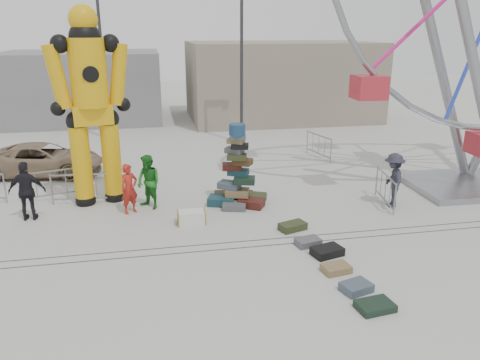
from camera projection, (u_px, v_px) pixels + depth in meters
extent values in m
plane|color=#9E9E99|center=(225.00, 260.00, 12.39)|extent=(90.00, 90.00, 0.00)
cube|color=#47443F|center=(222.00, 249.00, 12.95)|extent=(40.00, 0.04, 0.01)
cube|color=#47443F|center=(220.00, 243.00, 13.32)|extent=(40.00, 0.04, 0.01)
cube|color=gray|center=(279.00, 80.00, 31.56)|extent=(12.00, 8.00, 5.00)
cube|color=gray|center=(83.00, 86.00, 31.16)|extent=(10.00, 8.00, 4.40)
cylinder|color=#2D2D30|center=(242.00, 66.00, 23.83)|extent=(0.16, 0.16, 8.00)
cylinder|color=#2D2D30|center=(103.00, 65.00, 24.43)|extent=(0.16, 0.16, 8.00)
cube|color=#183E49|center=(222.00, 201.00, 16.21)|extent=(1.08, 0.90, 0.30)
cube|color=#491A13|center=(251.00, 203.00, 16.01)|extent=(1.05, 0.95, 0.28)
cube|color=#442F16|center=(225.00, 196.00, 16.75)|extent=(0.89, 0.69, 0.25)
cube|color=#323A1D|center=(254.00, 197.00, 16.55)|extent=(1.00, 0.88, 0.28)
cube|color=#55575D|center=(234.00, 206.00, 15.80)|extent=(0.88, 0.70, 0.23)
cube|color=black|center=(241.00, 195.00, 16.87)|extent=(0.91, 0.82, 0.25)
cube|color=olive|center=(237.00, 192.00, 16.18)|extent=(0.93, 0.77, 0.25)
cube|color=#445461|center=(229.00, 185.00, 16.20)|extent=(0.89, 0.83, 0.23)
cube|color=black|center=(244.00, 180.00, 15.97)|extent=(0.82, 0.65, 0.23)
cube|color=#183E49|center=(238.00, 172.00, 16.13)|extent=(0.82, 0.71, 0.21)
cube|color=#491A13|center=(232.00, 166.00, 16.05)|extent=(0.73, 0.55, 0.21)
cube|color=#442F16|center=(243.00, 162.00, 15.86)|extent=(0.77, 0.70, 0.21)
cube|color=#323A1D|center=(237.00, 157.00, 15.73)|extent=(0.74, 0.60, 0.18)
cube|color=#55575D|center=(234.00, 150.00, 15.83)|extent=(0.73, 0.68, 0.18)
cube|color=black|center=(240.00, 146.00, 15.66)|extent=(0.65, 0.52, 0.16)
cube|color=olive|center=(236.00, 141.00, 15.69)|extent=(0.66, 0.58, 0.16)
cube|color=#445461|center=(238.00, 137.00, 15.54)|extent=(0.59, 0.45, 0.14)
cylinder|color=navy|center=(237.00, 130.00, 15.50)|extent=(0.55, 0.55, 0.37)
sphere|color=black|center=(86.00, 200.00, 16.28)|extent=(0.69, 0.69, 0.69)
cylinder|color=#DBA30B|center=(82.00, 164.00, 15.87)|extent=(0.64, 0.64, 2.92)
sphere|color=black|center=(77.00, 121.00, 15.42)|extent=(0.73, 0.73, 0.73)
sphere|color=black|center=(115.00, 196.00, 16.67)|extent=(0.69, 0.69, 0.69)
cylinder|color=#DBA30B|center=(112.00, 160.00, 16.26)|extent=(0.64, 0.64, 2.92)
sphere|color=black|center=(108.00, 119.00, 15.81)|extent=(0.73, 0.73, 0.73)
cube|color=#DBA30B|center=(92.00, 115.00, 15.56)|extent=(1.41, 1.00, 0.64)
cylinder|color=#DBA30B|center=(88.00, 73.00, 15.14)|extent=(1.19, 1.19, 2.19)
sphere|color=black|center=(85.00, 38.00, 14.80)|extent=(1.00, 1.00, 1.00)
sphere|color=#DBA30B|center=(83.00, 19.00, 14.63)|extent=(0.91, 0.91, 0.91)
sphere|color=black|center=(60.00, 44.00, 14.56)|extent=(0.58, 0.58, 0.58)
cylinder|color=#DBA30B|center=(57.00, 77.00, 14.79)|extent=(0.84, 0.63, 2.05)
sphere|color=black|center=(58.00, 109.00, 15.07)|extent=(0.47, 0.47, 0.47)
sphere|color=black|center=(110.00, 43.00, 15.16)|extent=(0.58, 0.58, 0.58)
cylinder|color=#DBA30B|center=(118.00, 75.00, 15.54)|extent=(0.84, 0.63, 2.05)
sphere|color=black|center=(123.00, 104.00, 15.89)|extent=(0.47, 0.47, 0.47)
cylinder|color=gray|center=(475.00, 68.00, 15.45)|extent=(4.00, 0.47, 9.31)
cylinder|color=gray|center=(440.00, 64.00, 17.39)|extent=(4.00, 0.47, 9.31)
cube|color=silver|center=(192.00, 217.00, 14.63)|extent=(0.88, 0.51, 0.41)
cube|color=#323A1D|center=(293.00, 226.00, 14.19)|extent=(0.92, 0.71, 0.22)
cube|color=#55575D|center=(308.00, 242.00, 13.18)|extent=(0.76, 0.59, 0.20)
cube|color=black|center=(327.00, 251.00, 12.60)|extent=(0.93, 0.73, 0.23)
cube|color=olive|center=(336.00, 268.00, 11.74)|extent=(0.75, 0.59, 0.18)
cube|color=#445461|center=(356.00, 287.00, 10.87)|extent=(0.80, 0.68, 0.21)
cube|color=black|center=(375.00, 306.00, 10.17)|extent=(0.86, 0.65, 0.17)
imported|color=#A52017|center=(129.00, 189.00, 15.30)|extent=(0.73, 0.67, 1.67)
imported|color=#1C701E|center=(149.00, 182.00, 15.68)|extent=(1.12, 1.14, 1.85)
imported|color=black|center=(27.00, 191.00, 14.71)|extent=(1.14, 0.50, 1.92)
imported|color=#242530|center=(393.00, 180.00, 15.86)|extent=(0.99, 1.35, 1.87)
imported|color=#91795D|center=(43.00, 159.00, 19.38)|extent=(5.04, 2.90, 1.32)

